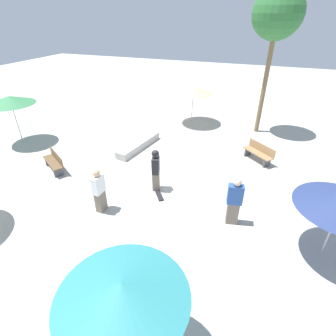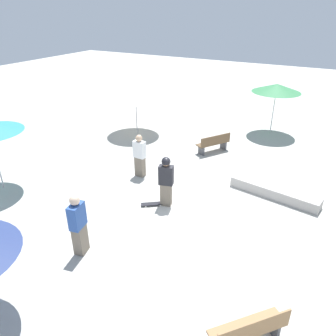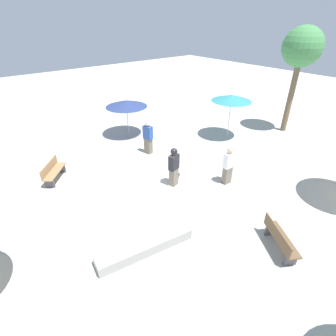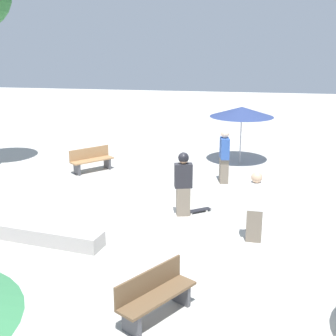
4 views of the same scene
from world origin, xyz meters
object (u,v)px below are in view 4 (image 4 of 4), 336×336
Objects in this scene: bench_far at (91,160)px; bench_near at (155,295)px; concrete_ledge at (41,234)px; shade_umbrella_navy at (242,112)px; skater_main at (183,182)px; skateboard at (198,210)px; bystander_watching at (224,157)px; bystander_far at (255,207)px.

bench_near is at bearing 66.92° from bench_far.
concrete_ledge is 2.01× the size of bench_near.
shade_umbrella_navy is at bearing -154.05° from bench_near.
concrete_ledge is at bearing -95.98° from bench_near.
bench_far is (-3.89, 3.71, -0.53)m from skater_main.
shade_umbrella_navy reaches higher than skater_main.
skateboard is 4.31m from concrete_ledge.
bench_far reaches higher than skateboard.
bystander_watching is at bearing 53.58° from concrete_ledge.
shade_umbrella_navy is (1.38, 5.92, 1.02)m from skater_main.
bench_far is 4.86m from bystander_watching.
bystander_watching reaches higher than skateboard.
skateboard is 2.37m from bystander_far.
bystander_watching is (0.92, 3.17, -0.06)m from skater_main.
skater_main is 4.91m from bench_near.
concrete_ledge is 5.14m from bystander_far.
bench_near is at bearing -127.97° from skateboard.
concrete_ledge is 4.22m from bench_near.
skater_main is 2.34m from bystander_far.
bench_far is at bearing -122.34° from bench_near.
bystander_watching reaches higher than bystander_far.
skateboard is at bearing -100.08° from shade_umbrella_navy.
skater_main is at bearing -103.10° from shade_umbrella_navy.
skater_main is 5.40m from bench_far.
concrete_ledge is (-3.10, -2.28, -0.77)m from skater_main.
bench_near is 3.93m from bystander_far.
shade_umbrella_navy reaches higher than bench_far.
bystander_watching is (4.81, -0.54, 0.47)m from bench_far.
skater_main is at bearing 36.28° from concrete_ledge.
bench_far is at bearing -157.28° from shade_umbrella_navy.
bench_far is at bearing 121.14° from skater_main.
bystander_far reaches higher than concrete_ledge.
bench_near reaches higher than concrete_ledge.
concrete_ledge is 9.51m from shade_umbrella_navy.
bystander_watching is 4.63m from bystander_far.
bystander_far is (0.99, -4.52, -0.04)m from bystander_watching.
shade_umbrella_navy reaches higher than bystander_watching.
bystander_watching is at bearing -152.89° from bench_near.
bystander_watching is at bearing 124.95° from bench_far.
bench_near is (0.21, -4.88, -0.53)m from skater_main.
shade_umbrella_navy reaches higher than concrete_ledge.
bystander_far is (0.53, -7.27, -1.12)m from shade_umbrella_navy.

